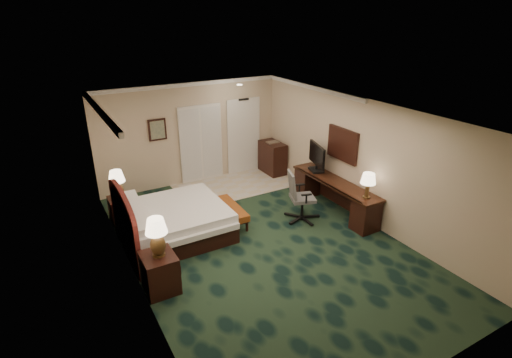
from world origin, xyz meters
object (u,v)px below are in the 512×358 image
nightstand_near (160,273)px  lamp_near (157,237)px  lamp_far (118,185)px  desk_chair (303,196)px  desk (334,196)px  bed (176,221)px  tv (317,158)px  bed_bench (230,214)px  nightstand_far (120,209)px  minibar (272,158)px

nightstand_near → lamp_near: 0.67m
lamp_far → desk_chair: size_ratio=0.57×
lamp_near → desk: bearing=10.5°
bed → lamp_far: 1.58m
lamp_near → desk: 4.51m
lamp_far → tv: 4.63m
nightstand_near → desk: 4.49m
tv → desk_chair: 1.26m
bed_bench → nightstand_far: bearing=149.7°
desk_chair → bed_bench: bearing=175.9°
bed_bench → desk: bearing=-13.4°
bed → nightstand_far: 1.52m
bed → lamp_near: lamp_near is taller
nightstand_far → desk_chair: bearing=-29.0°
lamp_far → desk_chair: bearing=-28.6°
bed_bench → desk: (2.39, -0.67, 0.17)m
nightstand_far → bed_bench: 2.46m
tv → desk_chair: bearing=-125.2°
bed → minibar: 4.12m
nightstand_far → desk: 4.89m
bed → nightstand_near: 1.77m
lamp_near → desk_chair: bearing=13.3°
lamp_far → tv: (4.46, -1.22, 0.21)m
bed_bench → minibar: size_ratio=1.35×
lamp_far → minibar: 4.55m
nightstand_far → tv: (4.48, -1.26, 0.81)m
tv → nightstand_far: bearing=-179.3°
bed → bed_bench: 1.21m
desk → tv: (0.01, 0.74, 0.71)m
bed → desk_chair: (2.70, -0.73, 0.26)m
desk → minibar: (0.01, 2.75, 0.08)m
nightstand_near → bed_bench: (2.02, 1.49, -0.13)m
nightstand_far → lamp_near: lamp_near is taller
desk → bed: bearing=168.2°
nightstand_near → tv: bearing=19.4°
desk → tv: 1.02m
bed → nightstand_far: size_ratio=3.71×
nightstand_far → lamp_far: size_ratio=0.82×
nightstand_far → lamp_far: (0.02, -0.04, 0.60)m
lamp_far → bed_bench: lamp_far is taller
bed_bench → lamp_near: bearing=-141.2°
tv → bed_bench: bearing=-162.0°
lamp_near → lamp_far: 2.77m
desk_chair → minibar: (0.91, 2.73, -0.12)m
bed → nightstand_far: bearing=125.0°
nightstand_far → desk: bearing=-24.1°
nightstand_far → lamp_near: 2.90m
desk_chair → minibar: bearing=91.1°
minibar → nightstand_far: bearing=-170.5°
bed → nightstand_far: bed is taller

